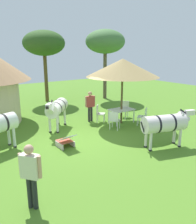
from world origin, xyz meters
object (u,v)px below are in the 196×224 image
at_px(acacia_tree_right_background, 44,44).
at_px(acacia_tree_behind_hut, 105,42).
at_px(patio_chair_near_lawn, 99,112).
at_px(zebra_nearest_camera, 57,108).
at_px(patio_chair_near_hut, 114,119).
at_px(patio_chair_west_end, 144,115).
at_px(shade_umbrella, 123,68).
at_px(guest_beside_umbrella, 90,104).
at_px(patio_dining_table, 121,111).
at_px(standing_watcher, 30,171).
at_px(striped_lounge_chair, 66,141).
at_px(patio_chair_east_end, 125,108).
at_px(zebra_by_umbrella, 165,124).

relative_size(acacia_tree_right_background, acacia_tree_behind_hut, 0.97).
distance_m(patio_chair_near_lawn, zebra_nearest_camera, 2.36).
bearing_deg(patio_chair_near_hut, patio_chair_west_end, 45.54).
relative_size(shade_umbrella, acacia_tree_behind_hut, 0.70).
bearing_deg(guest_beside_umbrella, patio_dining_table, -36.94).
bearing_deg(patio_chair_near_hut, shade_umbrella, 90.00).
bearing_deg(standing_watcher, zebra_nearest_camera, 110.41).
bearing_deg(patio_chair_near_lawn, patio_dining_table, 90.00).
relative_size(patio_chair_west_end, striped_lounge_chair, 1.07).
relative_size(striped_lounge_chair, acacia_tree_behind_hut, 0.16).
relative_size(shade_umbrella, patio_chair_east_end, 4.03).
xyz_separation_m(patio_chair_west_end, zebra_by_umbrella, (-1.29, -2.35, 0.44)).
height_order(patio_chair_near_lawn, acacia_tree_behind_hut, acacia_tree_behind_hut).
height_order(patio_chair_east_end, striped_lounge_chair, patio_chair_east_end).
xyz_separation_m(patio_chair_east_end, patio_chair_west_end, (-0.25, -1.71, 0.00)).
bearing_deg(guest_beside_umbrella, zebra_nearest_camera, -170.85).
distance_m(striped_lounge_chair, zebra_nearest_camera, 2.42).
relative_size(guest_beside_umbrella, standing_watcher, 0.98).
xyz_separation_m(patio_dining_table, striped_lounge_chair, (-3.81, -1.11, -0.39)).
bearing_deg(patio_chair_near_lawn, patio_chair_east_end, 131.60).
xyz_separation_m(patio_chair_near_hut, striped_lounge_chair, (-2.84, -0.49, -0.27)).
bearing_deg(patio_chair_east_end, patio_chair_west_end, 131.80).
distance_m(patio_chair_east_end, zebra_nearest_camera, 4.06).
bearing_deg(zebra_nearest_camera, patio_chair_east_end, -141.78).
height_order(patio_chair_west_end, striped_lounge_chair, patio_chair_west_end).
bearing_deg(striped_lounge_chair, zebra_nearest_camera, 70.07).
height_order(patio_chair_near_hut, patio_chair_west_end, same).
bearing_deg(patio_dining_table, striped_lounge_chair, -163.76).
distance_m(guest_beside_umbrella, striped_lounge_chair, 3.54).
bearing_deg(standing_watcher, striped_lounge_chair, 101.71).
distance_m(shade_umbrella, guest_beside_umbrella, 2.49).
xyz_separation_m(patio_dining_table, zebra_by_umbrella, (-0.65, -3.32, 0.32)).
xyz_separation_m(standing_watcher, striped_lounge_chair, (2.32, 2.77, -0.74)).
distance_m(patio_chair_west_end, guest_beside_umbrella, 2.82).
bearing_deg(patio_chair_near_hut, acacia_tree_right_background, 148.02).
bearing_deg(striped_lounge_chair, patio_chair_east_end, 19.04).
height_order(patio_chair_near_hut, striped_lounge_chair, patio_chair_near_hut).
height_order(standing_watcher, zebra_nearest_camera, standing_watcher).
bearing_deg(shade_umbrella, acacia_tree_right_background, 98.31).
relative_size(zebra_nearest_camera, acacia_tree_behind_hut, 0.35).
relative_size(patio_chair_near_lawn, acacia_tree_right_background, 0.18).
bearing_deg(zebra_by_umbrella, patio_chair_near_hut, -155.62).
bearing_deg(standing_watcher, acacia_tree_behind_hut, 97.35).
height_order(guest_beside_umbrella, acacia_tree_behind_hut, acacia_tree_behind_hut).
relative_size(shade_umbrella, guest_beside_umbrella, 2.25).
bearing_deg(zebra_by_umbrella, striped_lounge_chair, -107.39).
xyz_separation_m(patio_chair_east_end, patio_chair_near_lawn, (-1.73, 0.05, 0.00)).
relative_size(patio_chair_near_hut, striped_lounge_chair, 1.07).
relative_size(patio_chair_west_end, standing_watcher, 0.55).
bearing_deg(patio_chair_near_lawn, acacia_tree_behind_hut, -176.27).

